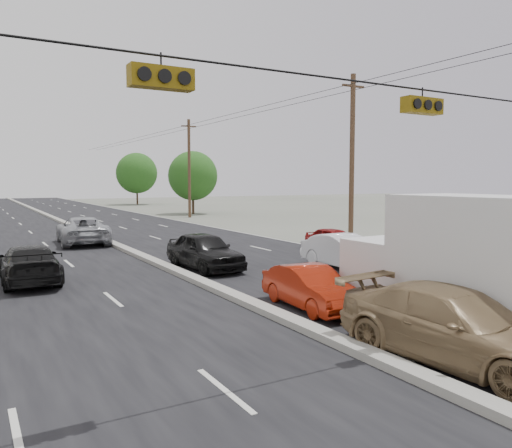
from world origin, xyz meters
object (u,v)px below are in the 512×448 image
object	(u,v)px
tree_right_far	(137,173)
oncoming_far	(82,231)
box_truck	(471,263)
queue_car_a	(205,251)
utility_pole_right_b	(352,158)
tree_right_mid	(193,176)
red_sedan	(311,288)
queue_car_b	(345,252)
queue_car_e	(334,240)
utility_pole_right_c	(189,168)
queue_car_d	(431,265)
tan_sedan	(455,327)
oncoming_near	(29,264)

from	to	relation	value
tree_right_far	oncoming_far	world-z (taller)	tree_right_far
box_truck	queue_car_a	xyz separation A→B (m)	(-2.10, 11.46, -0.97)
utility_pole_right_b	tree_right_mid	size ratio (longest dim) A/B	1.40
red_sedan	queue_car_b	distance (m)	7.12
tree_right_mid	queue_car_a	xyz separation A→B (m)	(-13.60, -33.45, -3.55)
queue_car_b	box_truck	bearing A→B (deg)	-111.49
queue_car_a	oncoming_far	size ratio (longest dim) A/B	0.79
queue_car_b	queue_car_e	xyz separation A→B (m)	(2.90, 4.29, -0.10)
utility_pole_right_c	oncoming_far	bearing A→B (deg)	-129.46
tree_right_far	queue_car_b	distance (m)	62.17
box_truck	queue_car_b	world-z (taller)	box_truck
box_truck	red_sedan	xyz separation A→B (m)	(-2.10, 3.84, -1.14)
queue_car_b	queue_car_d	xyz separation A→B (m)	(0.79, -3.97, -0.04)
utility_pole_right_b	utility_pole_right_c	world-z (taller)	same
tree_right_far	queue_car_b	world-z (taller)	tree_right_far
box_truck	queue_car_d	xyz separation A→B (m)	(3.99, 4.61, -1.07)
box_truck	queue_car_a	size ratio (longest dim) A/B	1.47
utility_pole_right_b	tan_sedan	world-z (taller)	utility_pole_right_b
box_truck	queue_car_d	size ratio (longest dim) A/B	1.43
tree_right_far	queue_car_a	distance (m)	60.39
utility_pole_right_b	tree_right_mid	xyz separation A→B (m)	(2.50, 30.00, -0.77)
utility_pole_right_b	queue_car_d	distance (m)	12.28
red_sedan	oncoming_near	distance (m)	10.70
queue_car_b	queue_car_e	world-z (taller)	queue_car_b
utility_pole_right_c	queue_car_e	bearing A→B (deg)	-96.12
box_truck	oncoming_near	distance (m)	15.06
tree_right_far	queue_car_b	bearing A→B (deg)	-98.62
utility_pole_right_b	oncoming_near	bearing A→B (deg)	-171.06
tree_right_mid	tan_sedan	bearing A→B (deg)	-106.43
tree_right_far	queue_car_d	distance (m)	65.99
utility_pole_right_c	queue_car_e	world-z (taller)	utility_pole_right_c
oncoming_far	tan_sedan	bearing A→B (deg)	101.18
tan_sedan	queue_car_a	xyz separation A→B (m)	(0.00, 12.68, 0.02)
box_truck	red_sedan	size ratio (longest dim) A/B	1.79
utility_pole_right_c	red_sedan	distance (m)	38.01
utility_pole_right_b	box_truck	size ratio (longest dim) A/B	1.47
tree_right_mid	tree_right_far	world-z (taller)	tree_right_far
red_sedan	queue_car_e	bearing A→B (deg)	51.44
tree_right_mid	tan_sedan	xyz separation A→B (m)	(-13.60, -46.13, -3.57)
box_truck	queue_car_a	bearing A→B (deg)	99.50
tree_right_mid	tan_sedan	distance (m)	48.23
queue_car_a	queue_car_d	xyz separation A→B (m)	(6.09, -6.85, -0.10)
utility_pole_right_b	queue_car_d	bearing A→B (deg)	-115.94
utility_pole_right_c	box_truck	world-z (taller)	utility_pole_right_c
utility_pole_right_b	tan_sedan	size ratio (longest dim) A/B	1.89
utility_pole_right_b	queue_car_b	xyz separation A→B (m)	(-5.80, -6.33, -4.38)
queue_car_a	queue_car_b	size ratio (longest dim) A/B	1.05
tree_right_far	oncoming_far	distance (m)	50.18
queue_car_e	red_sedan	bearing A→B (deg)	-133.99
queue_car_a	oncoming_far	bearing A→B (deg)	100.21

